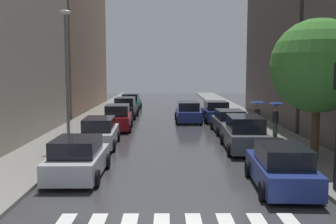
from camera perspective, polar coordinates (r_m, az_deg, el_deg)
ground_plane at (r=32.74m, az=0.26°, el=-1.22°), size 28.00×72.00×0.04m
sidewalk_left at (r=33.30m, az=-11.00°, el=-1.04°), size 3.00×72.00×0.15m
sidewalk_right at (r=33.43m, az=11.47°, el=-1.02°), size 3.00×72.00×0.15m
building_left_mid at (r=42.91m, az=-15.08°, el=12.45°), size 6.00×18.89×18.05m
parked_car_left_nearest at (r=15.82m, az=-13.03°, el=-6.65°), size 2.12×4.14×1.59m
parked_car_left_second at (r=21.86m, az=-9.95°, el=-3.01°), size 2.13×4.50×1.61m
parked_car_left_third at (r=27.61m, az=-7.33°, el=-0.89°), size 2.12×4.22×1.78m
parked_car_left_fourth at (r=34.24m, az=-6.23°, el=0.52°), size 2.04×4.27×1.82m
parked_car_left_fifth at (r=40.92m, az=-5.40°, el=1.41°), size 2.04×4.67×1.72m
parked_car_right_nearest at (r=14.59m, az=16.16°, el=-7.83°), size 2.18×4.45×1.59m
parked_car_right_second at (r=20.92m, az=11.05°, el=-3.19°), size 2.24×4.81×1.82m
parked_car_right_third at (r=26.55m, az=8.91°, el=-1.42°), size 2.19×4.26×1.54m
parked_car_right_fourth at (r=32.09m, az=6.96°, el=0.02°), size 2.28×4.16×1.66m
car_midroad at (r=31.71m, az=2.95°, el=-0.04°), size 2.10×4.66×1.63m
pedestrian_foreground at (r=24.65m, az=15.41°, el=-0.14°), size 0.92×0.92×2.04m
pedestrian_near_tree at (r=27.00m, az=12.91°, el=0.42°), size 1.07×1.07×1.90m
street_tree_right at (r=18.76m, az=21.00°, el=6.27°), size 4.20×4.20×6.34m
lamp_post_left at (r=21.36m, az=-14.55°, el=6.11°), size 0.60×0.28×7.15m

